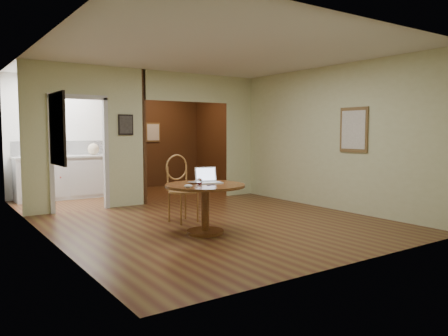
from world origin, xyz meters
TOP-DOWN VIEW (x-y plane):
  - floor at (0.00, 0.00)m, footprint 5.00×5.00m
  - room_shell at (-0.47, 3.10)m, footprint 5.20×7.50m
  - dining_table at (-0.55, -0.35)m, footprint 1.15×1.15m
  - chair at (-0.42, 0.61)m, footprint 0.52×0.52m
  - open_laptop at (-0.42, -0.22)m, footprint 0.37×0.36m
  - closed_laptop at (-0.55, -0.17)m, footprint 0.37×0.32m
  - mouse at (-0.95, -0.56)m, footprint 0.13×0.10m
  - wine_glass at (-0.66, -0.37)m, footprint 0.09×0.09m
  - pen at (-0.54, -0.49)m, footprint 0.14×0.03m
  - kitchen_cabinet at (-1.35, 4.20)m, footprint 2.06×0.60m
  - grocery_bag at (-0.69, 4.20)m, footprint 0.33×0.31m

SIDE VIEW (x-z plane):
  - floor at x=0.00m, z-range 0.00..0.00m
  - kitchen_cabinet at x=-1.35m, z-range 0.00..0.94m
  - dining_table at x=-0.55m, z-range 0.17..0.89m
  - chair at x=-0.42m, z-range 0.06..1.16m
  - pen at x=-0.54m, z-range 0.72..0.72m
  - closed_laptop at x=-0.55m, z-range 0.72..0.74m
  - mouse at x=-0.95m, z-range 0.72..0.76m
  - wine_glass at x=-0.66m, z-range 0.72..0.81m
  - open_laptop at x=-0.42m, z-range 0.66..0.89m
  - grocery_bag at x=-0.69m, z-range 0.94..1.20m
  - room_shell at x=-0.47m, z-range -1.21..3.79m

